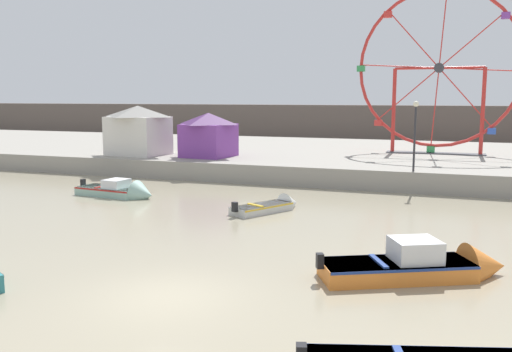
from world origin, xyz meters
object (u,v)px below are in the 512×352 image
(motorboat_pale_grey, at_px, (273,206))
(promenade_lamp_near, at_px, (415,126))
(carnival_booth_white_ticket, at_px, (138,129))
(ferris_wheel_red_frame, at_px, (439,71))
(carnival_booth_purple_stall, at_px, (209,134))
(motorboat_orange_hull, at_px, (429,266))
(motorboat_seafoam, at_px, (123,191))

(motorboat_pale_grey, bearing_deg, promenade_lamp_near, -9.92)
(motorboat_pale_grey, height_order, carnival_booth_white_ticket, carnival_booth_white_ticket)
(ferris_wheel_red_frame, relative_size, carnival_booth_white_ticket, 2.72)
(carnival_booth_white_ticket, height_order, promenade_lamp_near, promenade_lamp_near)
(motorboat_pale_grey, bearing_deg, carnival_booth_purple_stall, 66.43)
(carnival_booth_purple_stall, xyz_separation_m, promenade_lamp_near, (14.11, -3.05, 0.98))
(motorboat_pale_grey, relative_size, promenade_lamp_near, 1.00)
(motorboat_orange_hull, bearing_deg, carnival_booth_purple_stall, 103.45)
(motorboat_seafoam, xyz_separation_m, ferris_wheel_red_frame, (15.42, 17.45, 6.94))
(motorboat_seafoam, height_order, carnival_booth_white_ticket, carnival_booth_white_ticket)
(carnival_booth_white_ticket, bearing_deg, motorboat_pale_grey, -32.05)
(motorboat_seafoam, relative_size, motorboat_pale_grey, 1.25)
(ferris_wheel_red_frame, bearing_deg, motorboat_seafoam, -131.46)
(motorboat_orange_hull, bearing_deg, carnival_booth_white_ticket, 112.61)
(motorboat_seafoam, bearing_deg, motorboat_orange_hull, -20.91)
(motorboat_orange_hull, distance_m, ferris_wheel_red_frame, 26.82)
(carnival_booth_white_ticket, bearing_deg, carnival_booth_purple_stall, 10.17)
(ferris_wheel_red_frame, distance_m, carnival_booth_purple_stall, 17.27)
(motorboat_orange_hull, relative_size, motorboat_seafoam, 1.16)
(motorboat_orange_hull, distance_m, promenade_lamp_near, 15.74)
(ferris_wheel_red_frame, height_order, carnival_booth_white_ticket, ferris_wheel_red_frame)
(carnival_booth_white_ticket, distance_m, promenade_lamp_near, 19.61)
(carnival_booth_white_ticket, bearing_deg, motorboat_orange_hull, -35.89)
(motorboat_pale_grey, height_order, promenade_lamp_near, promenade_lamp_near)
(motorboat_orange_hull, distance_m, carnival_booth_white_ticket, 27.71)
(motorboat_seafoam, relative_size, promenade_lamp_near, 1.26)
(carnival_booth_purple_stall, bearing_deg, promenade_lamp_near, -6.53)
(carnival_booth_purple_stall, bearing_deg, motorboat_seafoam, -87.52)
(motorboat_seafoam, xyz_separation_m, promenade_lamp_near, (14.66, 6.82, 3.49))
(motorboat_orange_hull, bearing_deg, motorboat_pale_grey, 106.66)
(ferris_wheel_red_frame, height_order, carnival_booth_purple_stall, ferris_wheel_red_frame)
(motorboat_orange_hull, distance_m, motorboat_seafoam, 18.37)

